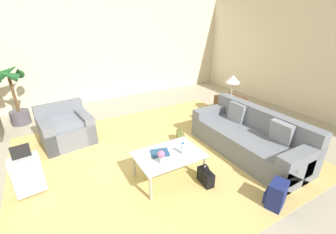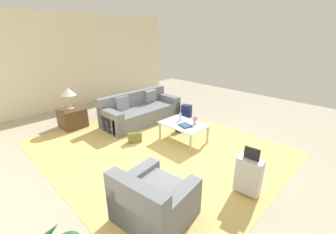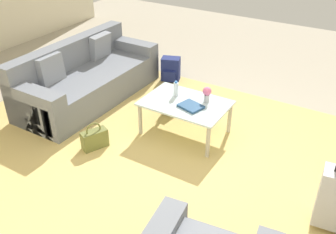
{
  "view_description": "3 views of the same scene",
  "coord_description": "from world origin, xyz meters",
  "px_view_note": "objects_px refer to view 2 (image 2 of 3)",
  "views": [
    {
      "loc": [
        -1.13,
        -3.15,
        2.46
      ],
      "look_at": [
        0.73,
        0.1,
        0.81
      ],
      "focal_mm": 24.0,
      "sensor_mm": 36.0,
      "label": 1
    },
    {
      "loc": [
        -2.81,
        3.28,
        2.52
      ],
      "look_at": [
        0.4,
        0.03,
        0.77
      ],
      "focal_mm": 24.0,
      "sensor_mm": 36.0,
      "label": 2
    },
    {
      "loc": [
        -1.57,
        3.16,
        2.74
      ],
      "look_at": [
        0.09,
        0.44,
        0.82
      ],
      "focal_mm": 40.0,
      "sensor_mm": 36.0,
      "label": 3
    }
  ],
  "objects_px": {
    "coffee_table_book": "(185,125)",
    "handbag_black": "(181,126)",
    "handbag_olive": "(135,137)",
    "coffee_table": "(183,126)",
    "suitcase_silver": "(249,175)",
    "couch": "(140,111)",
    "table_lamp": "(68,92)",
    "armchair": "(152,203)",
    "flower_vase": "(195,120)",
    "water_bottle": "(180,117)",
    "side_table": "(72,118)",
    "backpack_navy": "(186,111)"
  },
  "relations": [
    {
      "from": "coffee_table_book",
      "to": "handbag_black",
      "type": "xyz_separation_m",
      "value": [
        0.56,
        -0.5,
        -0.35
      ]
    },
    {
      "from": "handbag_olive",
      "to": "coffee_table",
      "type": "bearing_deg",
      "value": -132.17
    },
    {
      "from": "coffee_table_book",
      "to": "suitcase_silver",
      "type": "distance_m",
      "value": 1.98
    },
    {
      "from": "couch",
      "to": "coffee_table_book",
      "type": "bearing_deg",
      "value": 174.63
    },
    {
      "from": "table_lamp",
      "to": "handbag_olive",
      "type": "height_order",
      "value": "table_lamp"
    },
    {
      "from": "armchair",
      "to": "flower_vase",
      "type": "height_order",
      "value": "armchair"
    },
    {
      "from": "flower_vase",
      "to": "table_lamp",
      "type": "bearing_deg",
      "value": 28.65
    },
    {
      "from": "couch",
      "to": "water_bottle",
      "type": "height_order",
      "value": "couch"
    },
    {
      "from": "armchair",
      "to": "handbag_olive",
      "type": "relative_size",
      "value": 3.03
    },
    {
      "from": "coffee_table",
      "to": "handbag_olive",
      "type": "height_order",
      "value": "coffee_table"
    },
    {
      "from": "couch",
      "to": "table_lamp",
      "type": "relative_size",
      "value": 4.01
    },
    {
      "from": "coffee_table",
      "to": "handbag_black",
      "type": "xyz_separation_m",
      "value": [
        0.44,
        -0.42,
        -0.28
      ]
    },
    {
      "from": "coffee_table",
      "to": "water_bottle",
      "type": "relative_size",
      "value": 5.27
    },
    {
      "from": "side_table",
      "to": "table_lamp",
      "type": "bearing_deg",
      "value": 0.0
    },
    {
      "from": "coffee_table",
      "to": "couch",
      "type": "bearing_deg",
      "value": -3.19
    },
    {
      "from": "flower_vase",
      "to": "suitcase_silver",
      "type": "xyz_separation_m",
      "value": [
        -1.78,
        0.85,
        -0.23
      ]
    },
    {
      "from": "coffee_table_book",
      "to": "table_lamp",
      "type": "bearing_deg",
      "value": 41.36
    },
    {
      "from": "suitcase_silver",
      "to": "handbag_black",
      "type": "height_order",
      "value": "suitcase_silver"
    },
    {
      "from": "coffee_table_book",
      "to": "suitcase_silver",
      "type": "relative_size",
      "value": 0.33
    },
    {
      "from": "table_lamp",
      "to": "backpack_navy",
      "type": "relative_size",
      "value": 1.46
    },
    {
      "from": "couch",
      "to": "suitcase_silver",
      "type": "bearing_deg",
      "value": 168.1
    },
    {
      "from": "side_table",
      "to": "table_lamp",
      "type": "relative_size",
      "value": 1.08
    },
    {
      "from": "armchair",
      "to": "handbag_black",
      "type": "relative_size",
      "value": 3.03
    },
    {
      "from": "side_table",
      "to": "backpack_navy",
      "type": "xyz_separation_m",
      "value": [
        -1.8,
        -2.79,
        -0.07
      ]
    },
    {
      "from": "couch",
      "to": "flower_vase",
      "type": "distance_m",
      "value": 2.04
    },
    {
      "from": "coffee_table_book",
      "to": "water_bottle",
      "type": "bearing_deg",
      "value": -13.94
    },
    {
      "from": "handbag_olive",
      "to": "handbag_black",
      "type": "distance_m",
      "value": 1.34
    },
    {
      "from": "side_table",
      "to": "flower_vase",
      "type": "bearing_deg",
      "value": -151.35
    },
    {
      "from": "armchair",
      "to": "flower_vase",
      "type": "bearing_deg",
      "value": -64.83
    },
    {
      "from": "handbag_olive",
      "to": "armchair",
      "type": "bearing_deg",
      "value": 148.34
    },
    {
      "from": "coffee_table",
      "to": "side_table",
      "type": "relative_size",
      "value": 1.7
    },
    {
      "from": "couch",
      "to": "armchair",
      "type": "height_order",
      "value": "couch"
    },
    {
      "from": "water_bottle",
      "to": "backpack_navy",
      "type": "height_order",
      "value": "water_bottle"
    },
    {
      "from": "table_lamp",
      "to": "water_bottle",
      "type": "bearing_deg",
      "value": -148.39
    },
    {
      "from": "water_bottle",
      "to": "coffee_table_book",
      "type": "distance_m",
      "value": 0.38
    },
    {
      "from": "flower_vase",
      "to": "handbag_black",
      "type": "height_order",
      "value": "flower_vase"
    },
    {
      "from": "armchair",
      "to": "backpack_navy",
      "type": "distance_m",
      "value": 4.16
    },
    {
      "from": "water_bottle",
      "to": "suitcase_silver",
      "type": "height_order",
      "value": "suitcase_silver"
    },
    {
      "from": "water_bottle",
      "to": "handbag_black",
      "type": "distance_m",
      "value": 0.59
    },
    {
      "from": "flower_vase",
      "to": "table_lamp",
      "type": "distance_m",
      "value": 3.47
    },
    {
      "from": "handbag_black",
      "to": "coffee_table",
      "type": "bearing_deg",
      "value": 135.96
    },
    {
      "from": "table_lamp",
      "to": "backpack_navy",
      "type": "distance_m",
      "value": 3.42
    },
    {
      "from": "coffee_table_book",
      "to": "side_table",
      "type": "bearing_deg",
      "value": 41.36
    },
    {
      "from": "suitcase_silver",
      "to": "backpack_navy",
      "type": "bearing_deg",
      "value": -33.59
    },
    {
      "from": "backpack_navy",
      "to": "coffee_table_book",
      "type": "bearing_deg",
      "value": 129.17
    },
    {
      "from": "couch",
      "to": "handbag_olive",
      "type": "xyz_separation_m",
      "value": [
        -1.01,
        0.97,
        -0.17
      ]
    },
    {
      "from": "handbag_black",
      "to": "table_lamp",
      "type": "bearing_deg",
      "value": 39.18
    },
    {
      "from": "table_lamp",
      "to": "suitcase_silver",
      "type": "relative_size",
      "value": 0.69
    },
    {
      "from": "coffee_table",
      "to": "flower_vase",
      "type": "xyz_separation_m",
      "value": [
        -0.22,
        -0.15,
        0.18
      ]
    },
    {
      "from": "suitcase_silver",
      "to": "coffee_table_book",
      "type": "bearing_deg",
      "value": -18.25
    }
  ]
}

